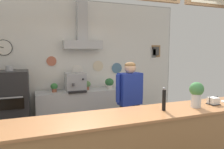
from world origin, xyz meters
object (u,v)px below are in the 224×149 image
at_px(espresso_machine, 75,82).
at_px(potted_oregano, 109,83).
at_px(shop_worker, 130,102).
at_px(pepper_grinder, 164,99).
at_px(basil_vase, 196,94).
at_px(potted_rosemary, 54,87).
at_px(pizza_oven, 11,106).
at_px(napkin_holder, 213,101).
at_px(potted_basil, 87,85).

distance_m(espresso_machine, potted_oregano, 0.84).
xyz_separation_m(shop_worker, pepper_grinder, (-0.14, -1.25, 0.34)).
bearing_deg(basil_vase, potted_rosemary, 120.20).
distance_m(pizza_oven, potted_rosemary, 0.94).
height_order(shop_worker, potted_rosemary, shop_worker).
distance_m(potted_rosemary, pepper_grinder, 2.85).
height_order(pizza_oven, shop_worker, shop_worker).
bearing_deg(espresso_machine, basil_vase, -67.69).
relative_size(potted_oregano, basil_vase, 0.76).
xyz_separation_m(pizza_oven, napkin_holder, (2.74, -2.39, 0.41)).
distance_m(potted_oregano, basil_vase, 2.66).
xyz_separation_m(espresso_machine, napkin_holder, (1.41, -2.59, 0.02)).
bearing_deg(shop_worker, pizza_oven, -37.85).
bearing_deg(espresso_machine, napkin_holder, -61.51).
relative_size(pizza_oven, potted_basil, 7.30).
bearing_deg(pepper_grinder, basil_vase, -2.71).
bearing_deg(shop_worker, potted_rosemary, -57.79).
distance_m(shop_worker, potted_rosemary, 1.84).
relative_size(potted_basil, basil_vase, 0.62).
distance_m(espresso_machine, pepper_grinder, 2.67).
height_order(potted_rosemary, basil_vase, basil_vase).
height_order(espresso_machine, potted_basil, espresso_machine).
relative_size(potted_basil, potted_oregano, 0.82).
bearing_deg(potted_basil, shop_worker, -72.47).
relative_size(shop_worker, pepper_grinder, 5.50).
relative_size(potted_rosemary, napkin_holder, 1.38).
height_order(potted_oregano, napkin_holder, napkin_holder).
distance_m(potted_rosemary, potted_oregano, 1.31).
xyz_separation_m(espresso_machine, pepper_grinder, (0.60, -2.60, 0.12)).
distance_m(potted_oregano, pepper_grinder, 2.64).
bearing_deg(shop_worker, espresso_machine, -70.26).
distance_m(potted_basil, basil_vase, 2.80).
relative_size(shop_worker, potted_basil, 7.75).
relative_size(espresso_machine, potted_rosemary, 2.41).
height_order(espresso_machine, potted_oregano, espresso_machine).
relative_size(shop_worker, potted_oregano, 6.37).
relative_size(potted_basil, napkin_holder, 1.43).
bearing_deg(potted_oregano, pepper_grinder, -95.17).
bearing_deg(shop_worker, basil_vase, 96.26).
distance_m(espresso_machine, basil_vase, 2.84).
bearing_deg(potted_oregano, potted_basil, 176.11).
relative_size(pizza_oven, pepper_grinder, 5.18).
bearing_deg(basil_vase, pepper_grinder, 177.29).
bearing_deg(pizza_oven, shop_worker, -29.06).
relative_size(pizza_oven, potted_rosemary, 7.58).
bearing_deg(potted_oregano, potted_rosemary, 179.24).
relative_size(pizza_oven, napkin_holder, 10.47).
bearing_deg(napkin_holder, pizza_oven, 138.89).
bearing_deg(pepper_grinder, pizza_oven, 128.83).
bearing_deg(pepper_grinder, shop_worker, 83.80).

